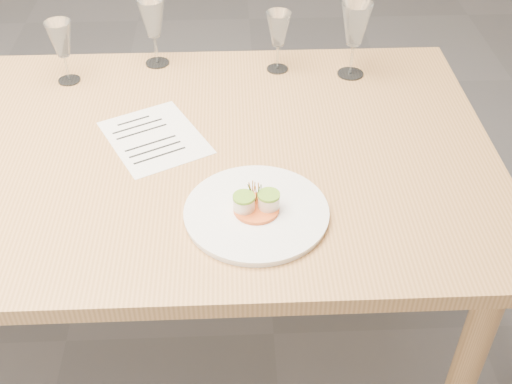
{
  "coord_description": "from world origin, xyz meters",
  "views": [
    {
      "loc": [
        0.56,
        -1.29,
        1.69
      ],
      "look_at": [
        0.6,
        -0.23,
        0.8
      ],
      "focal_mm": 45.0,
      "sensor_mm": 36.0,
      "label": 1
    }
  ],
  "objects_px": {
    "dinner_plate": "(257,211)",
    "wine_glass_1": "(61,41)",
    "wine_glass_4": "(355,26)",
    "recipe_sheet": "(155,138)",
    "dining_table": "(14,174)",
    "wine_glass_2": "(153,19)",
    "wine_glass_3": "(278,31)"
  },
  "relations": [
    {
      "from": "dinner_plate",
      "to": "wine_glass_1",
      "type": "distance_m",
      "value": 0.79
    },
    {
      "from": "wine_glass_4",
      "to": "recipe_sheet",
      "type": "bearing_deg",
      "value": -151.43
    },
    {
      "from": "dining_table",
      "to": "dinner_plate",
      "type": "xyz_separation_m",
      "value": [
        0.6,
        -0.25,
        0.08
      ]
    },
    {
      "from": "dining_table",
      "to": "wine_glass_1",
      "type": "height_order",
      "value": "wine_glass_1"
    },
    {
      "from": "wine_glass_2",
      "to": "wine_glass_4",
      "type": "bearing_deg",
      "value": -8.87
    },
    {
      "from": "wine_glass_4",
      "to": "wine_glass_1",
      "type": "bearing_deg",
      "value": -179.8
    },
    {
      "from": "wine_glass_1",
      "to": "recipe_sheet",
      "type": "bearing_deg",
      "value": -47.79
    },
    {
      "from": "wine_glass_4",
      "to": "dining_table",
      "type": "bearing_deg",
      "value": -159.02
    },
    {
      "from": "wine_glass_2",
      "to": "wine_glass_4",
      "type": "height_order",
      "value": "wine_glass_4"
    },
    {
      "from": "dining_table",
      "to": "dinner_plate",
      "type": "distance_m",
      "value": 0.66
    },
    {
      "from": "dinner_plate",
      "to": "wine_glass_1",
      "type": "xyz_separation_m",
      "value": [
        -0.51,
        0.6,
        0.11
      ]
    },
    {
      "from": "wine_glass_1",
      "to": "wine_glass_2",
      "type": "bearing_deg",
      "value": 20.44
    },
    {
      "from": "recipe_sheet",
      "to": "wine_glass_2",
      "type": "distance_m",
      "value": 0.41
    },
    {
      "from": "dinner_plate",
      "to": "wine_glass_3",
      "type": "relative_size",
      "value": 1.79
    },
    {
      "from": "wine_glass_2",
      "to": "wine_glass_3",
      "type": "distance_m",
      "value": 0.36
    },
    {
      "from": "dining_table",
      "to": "wine_glass_2",
      "type": "bearing_deg",
      "value": 52.36
    },
    {
      "from": "dinner_plate",
      "to": "wine_glass_4",
      "type": "relative_size",
      "value": 1.46
    },
    {
      "from": "dining_table",
      "to": "wine_glass_2",
      "type": "relative_size",
      "value": 12.01
    },
    {
      "from": "dining_table",
      "to": "wine_glass_2",
      "type": "xyz_separation_m",
      "value": [
        0.33,
        0.43,
        0.21
      ]
    },
    {
      "from": "dinner_plate",
      "to": "wine_glass_1",
      "type": "bearing_deg",
      "value": 130.61
    },
    {
      "from": "dinner_plate",
      "to": "recipe_sheet",
      "type": "height_order",
      "value": "dinner_plate"
    },
    {
      "from": "dining_table",
      "to": "wine_glass_4",
      "type": "bearing_deg",
      "value": 20.98
    },
    {
      "from": "wine_glass_3",
      "to": "wine_glass_4",
      "type": "bearing_deg",
      "value": -10.15
    },
    {
      "from": "dining_table",
      "to": "wine_glass_3",
      "type": "distance_m",
      "value": 0.81
    },
    {
      "from": "recipe_sheet",
      "to": "wine_glass_1",
      "type": "xyz_separation_m",
      "value": [
        -0.27,
        0.29,
        0.13
      ]
    },
    {
      "from": "recipe_sheet",
      "to": "wine_glass_2",
      "type": "xyz_separation_m",
      "value": [
        -0.02,
        0.38,
        0.14
      ]
    },
    {
      "from": "dinner_plate",
      "to": "recipe_sheet",
      "type": "distance_m",
      "value": 0.39
    },
    {
      "from": "wine_glass_2",
      "to": "wine_glass_4",
      "type": "relative_size",
      "value": 0.92
    },
    {
      "from": "recipe_sheet",
      "to": "wine_glass_3",
      "type": "height_order",
      "value": "wine_glass_3"
    },
    {
      "from": "dining_table",
      "to": "wine_glass_3",
      "type": "height_order",
      "value": "wine_glass_3"
    },
    {
      "from": "wine_glass_4",
      "to": "wine_glass_3",
      "type": "bearing_deg",
      "value": 169.85
    },
    {
      "from": "wine_glass_4",
      "to": "dinner_plate",
      "type": "bearing_deg",
      "value": -116.48
    }
  ]
}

